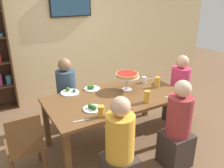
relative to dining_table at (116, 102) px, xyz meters
The scene contains 21 objects.
ground_plane 0.66m from the dining_table, ahead, with size 12.00×12.00×0.00m, color brown.
rear_partition 2.32m from the dining_table, 90.00° to the left, with size 8.00×0.12×2.80m, color beige.
dining_table is the anchor object (origin of this frame).
television 2.42m from the dining_table, 83.87° to the left, with size 0.84×0.05×0.46m.
diner_near_left 0.90m from the dining_table, 118.04° to the right, with size 0.34×0.34×1.15m.
diner_near_right 0.89m from the dining_table, 61.01° to the right, with size 0.34×0.34×1.15m.
diner_head_east 1.23m from the dining_table, ahead, with size 0.34×0.34×1.15m.
diner_far_left 0.91m from the dining_table, 118.62° to the left, with size 0.34×0.34×1.15m.
chair_head_west 1.26m from the dining_table, behind, with size 0.40×0.40×0.87m.
deep_dish_pizza_stand 0.41m from the dining_table, 25.35° to the left, with size 0.36×0.36×0.26m.
salad_plate_near_diner 0.66m from the dining_table, 139.09° to the left, with size 0.26×0.26×0.07m.
salad_plate_far_diner 0.48m from the dining_table, 158.04° to the right, with size 0.23×0.23×0.07m.
salad_plate_spare 0.44m from the dining_table, 114.79° to the left, with size 0.23×0.23×0.07m.
beer_glass_amber_tall 0.58m from the dining_table, 138.02° to the right, with size 0.08×0.08×0.13m, color gold.
beer_glass_amber_short 0.46m from the dining_table, 52.34° to the right, with size 0.08×0.08×0.16m, color gold.
beer_glass_amber_spare 0.72m from the dining_table, ahead, with size 0.08×0.08×0.16m, color gold.
water_glass_clear_near 0.69m from the dining_table, 18.48° to the left, with size 0.07×0.07×0.10m, color white.
water_glass_clear_far 0.52m from the dining_table, 124.03° to the right, with size 0.06×0.06×0.10m, color white.
cutlery_fork_near 0.91m from the dining_table, 19.75° to the left, with size 0.18×0.02×0.01m, color silver.
cutlery_knife_near 0.75m from the dining_table, 152.06° to the right, with size 0.18×0.02×0.01m, color silver.
cutlery_fork_far 0.75m from the dining_table, 28.55° to the right, with size 0.18×0.02×0.01m, color silver.
Camera 1 is at (-1.48, -2.46, 2.09)m, focal length 37.44 mm.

